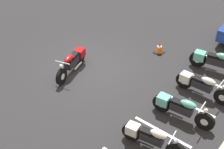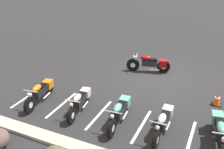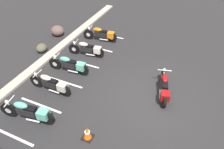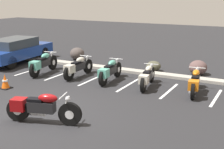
{
  "view_description": "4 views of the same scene",
  "coord_description": "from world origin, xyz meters",
  "px_view_note": "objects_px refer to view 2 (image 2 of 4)",
  "views": [
    {
      "loc": [
        7.55,
        7.37,
        7.41
      ],
      "look_at": [
        0.29,
        1.45,
        0.54
      ],
      "focal_mm": 50.0,
      "sensor_mm": 36.0,
      "label": 1
    },
    {
      "loc": [
        -2.82,
        11.6,
        5.63
      ],
      "look_at": [
        1.21,
        2.82,
        1.08
      ],
      "focal_mm": 42.0,
      "sensor_mm": 36.0,
      "label": 2
    },
    {
      "loc": [
        -6.92,
        -1.27,
        6.88
      ],
      "look_at": [
        0.0,
        1.89,
        0.79
      ],
      "focal_mm": 35.0,
      "sensor_mm": 36.0,
      "label": 3
    },
    {
      "loc": [
        6.16,
        -6.69,
        3.53
      ],
      "look_at": [
        1.27,
        2.53,
        0.83
      ],
      "focal_mm": 50.0,
      "sensor_mm": 36.0,
      "label": 4
    }
  ],
  "objects_px": {
    "motorcycle_maroon_featured": "(150,63)",
    "parked_bike_4": "(41,91)",
    "parked_bike_1": "(163,121)",
    "parked_bike_2": "(120,111)",
    "parked_bike_3": "(80,101)",
    "parked_bike_0": "(219,130)",
    "traffic_cone": "(217,99)"
  },
  "relations": [
    {
      "from": "motorcycle_maroon_featured",
      "to": "parked_bike_4",
      "type": "distance_m",
      "value": 5.68
    },
    {
      "from": "parked_bike_1",
      "to": "parked_bike_2",
      "type": "height_order",
      "value": "parked_bike_2"
    },
    {
      "from": "parked_bike_3",
      "to": "parked_bike_0",
      "type": "bearing_deg",
      "value": 83.61
    },
    {
      "from": "parked_bike_4",
      "to": "traffic_cone",
      "type": "relative_size",
      "value": 3.86
    },
    {
      "from": "parked_bike_2",
      "to": "traffic_cone",
      "type": "relative_size",
      "value": 3.94
    },
    {
      "from": "motorcycle_maroon_featured",
      "to": "parked_bike_3",
      "type": "bearing_deg",
      "value": 56.9
    },
    {
      "from": "parked_bike_1",
      "to": "traffic_cone",
      "type": "height_order",
      "value": "parked_bike_1"
    },
    {
      "from": "motorcycle_maroon_featured",
      "to": "parked_bike_2",
      "type": "bearing_deg",
      "value": 77.21
    },
    {
      "from": "motorcycle_maroon_featured",
      "to": "parked_bike_4",
      "type": "bearing_deg",
      "value": 39.17
    },
    {
      "from": "parked_bike_0",
      "to": "parked_bike_1",
      "type": "height_order",
      "value": "parked_bike_0"
    },
    {
      "from": "parked_bike_2",
      "to": "parked_bike_4",
      "type": "height_order",
      "value": "parked_bike_2"
    },
    {
      "from": "parked_bike_1",
      "to": "parked_bike_3",
      "type": "xyz_separation_m",
      "value": [
        3.26,
        -0.02,
        -0.02
      ]
    },
    {
      "from": "parked_bike_3",
      "to": "parked_bike_4",
      "type": "xyz_separation_m",
      "value": [
        1.82,
        0.06,
        0.02
      ]
    },
    {
      "from": "parked_bike_1",
      "to": "traffic_cone",
      "type": "relative_size",
      "value": 3.89
    },
    {
      "from": "parked_bike_2",
      "to": "traffic_cone",
      "type": "xyz_separation_m",
      "value": [
        -3.1,
        -2.72,
        -0.2
      ]
    },
    {
      "from": "motorcycle_maroon_featured",
      "to": "traffic_cone",
      "type": "bearing_deg",
      "value": 133.58
    },
    {
      "from": "motorcycle_maroon_featured",
      "to": "parked_bike_4",
      "type": "relative_size",
      "value": 1.01
    },
    {
      "from": "motorcycle_maroon_featured",
      "to": "parked_bike_4",
      "type": "xyz_separation_m",
      "value": [
        3.21,
        4.69,
        -0.01
      ]
    },
    {
      "from": "parked_bike_2",
      "to": "parked_bike_4",
      "type": "distance_m",
      "value": 3.51
    },
    {
      "from": "parked_bike_1",
      "to": "parked_bike_2",
      "type": "distance_m",
      "value": 1.58
    },
    {
      "from": "motorcycle_maroon_featured",
      "to": "parked_bike_3",
      "type": "xyz_separation_m",
      "value": [
        1.38,
        4.63,
        -0.03
      ]
    },
    {
      "from": "parked_bike_3",
      "to": "parked_bike_4",
      "type": "height_order",
      "value": "parked_bike_4"
    },
    {
      "from": "parked_bike_2",
      "to": "parked_bike_3",
      "type": "bearing_deg",
      "value": -96.99
    },
    {
      "from": "parked_bike_0",
      "to": "parked_bike_4",
      "type": "bearing_deg",
      "value": -97.48
    },
    {
      "from": "parked_bike_0",
      "to": "parked_bike_2",
      "type": "bearing_deg",
      "value": -95.2
    },
    {
      "from": "parked_bike_0",
      "to": "traffic_cone",
      "type": "distance_m",
      "value": 2.48
    },
    {
      "from": "parked_bike_2",
      "to": "parked_bike_1",
      "type": "bearing_deg",
      "value": 86.11
    },
    {
      "from": "parked_bike_3",
      "to": "parked_bike_4",
      "type": "relative_size",
      "value": 0.97
    },
    {
      "from": "parked_bike_2",
      "to": "parked_bike_3",
      "type": "distance_m",
      "value": 1.68
    },
    {
      "from": "parked_bike_0",
      "to": "traffic_cone",
      "type": "height_order",
      "value": "parked_bike_0"
    },
    {
      "from": "parked_bike_0",
      "to": "parked_bike_1",
      "type": "relative_size",
      "value": 1.06
    },
    {
      "from": "parked_bike_2",
      "to": "traffic_cone",
      "type": "bearing_deg",
      "value": 126.2
    }
  ]
}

